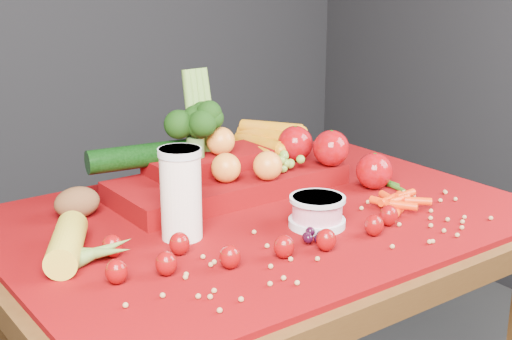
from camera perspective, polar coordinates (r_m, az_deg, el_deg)
table at (r=1.50m, az=0.45°, el=-7.31°), size 1.10×0.80×0.75m
red_cloth at (r=1.46m, az=0.46°, el=-3.71°), size 1.05×0.75×0.01m
milk_glass at (r=1.32m, az=-6.04°, el=-1.64°), size 0.08×0.08×0.17m
yogurt_bowl at (r=1.39m, az=4.92°, el=-3.25°), size 0.11×0.11×0.06m
strawberry_scatter at (r=1.27m, az=-1.33°, el=-5.64°), size 0.58×0.28×0.05m
dark_grape_cluster at (r=1.32m, az=4.76°, el=-5.19°), size 0.06×0.05×0.03m
soybean_scatter at (r=1.31m, az=5.69°, el=-5.77°), size 0.84×0.24×0.01m
corn_ear at (r=1.26m, az=-13.50°, el=-6.29°), size 0.24×0.26×0.06m
potato at (r=1.47m, az=-14.13°, el=-2.55°), size 0.09×0.07×0.06m
baby_carrot_pile at (r=1.52m, az=11.48°, el=-2.31°), size 0.17×0.17×0.03m
green_bean_pile at (r=1.66m, az=10.09°, el=-0.95°), size 0.14×0.12×0.01m
produce_mound at (r=1.59m, az=-1.37°, el=0.44°), size 0.61×0.36×0.27m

